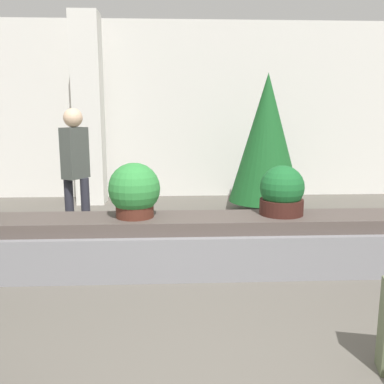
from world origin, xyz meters
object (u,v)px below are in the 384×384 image
(traveler_0, at_px, (75,163))
(decorated_tree, at_px, (267,138))
(potted_plant_0, at_px, (134,191))
(potted_plant_1, at_px, (282,192))
(pillar, at_px, (89,111))

(traveler_0, height_order, decorated_tree, decorated_tree)
(traveler_0, bearing_deg, potted_plant_0, -111.86)
(potted_plant_0, distance_m, potted_plant_1, 1.49)
(pillar, height_order, potted_plant_0, pillar)
(potted_plant_0, relative_size, decorated_tree, 0.25)
(potted_plant_1, bearing_deg, decorated_tree, 81.36)
(traveler_0, bearing_deg, decorated_tree, -30.70)
(pillar, xyz_separation_m, traveler_0, (0.22, -2.20, -0.63))
(potted_plant_0, distance_m, decorated_tree, 3.13)
(pillar, bearing_deg, traveler_0, -84.22)
(pillar, height_order, decorated_tree, pillar)
(potted_plant_1, height_order, traveler_0, traveler_0)
(potted_plant_1, relative_size, decorated_tree, 0.23)
(pillar, relative_size, decorated_tree, 1.47)
(pillar, bearing_deg, decorated_tree, -15.76)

